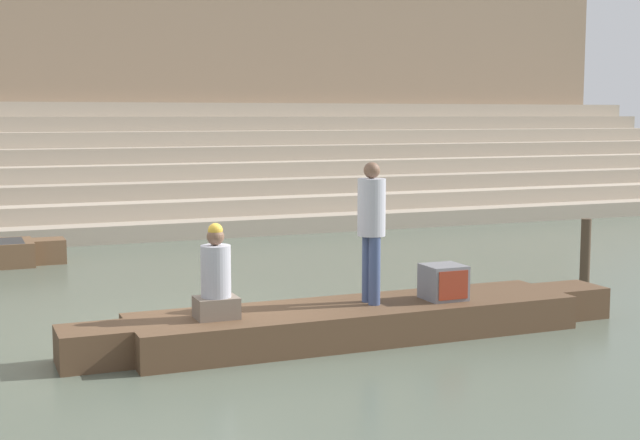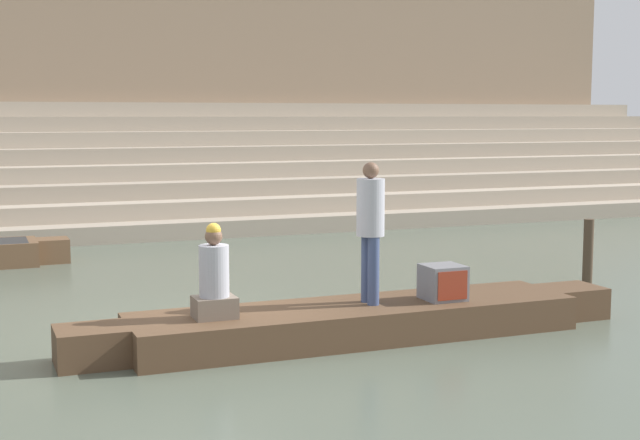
{
  "view_description": "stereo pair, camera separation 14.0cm",
  "coord_description": "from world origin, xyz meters",
  "px_view_note": "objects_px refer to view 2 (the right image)",
  "views": [
    {
      "loc": [
        -2.61,
        -10.38,
        2.69
      ],
      "look_at": [
        1.83,
        0.41,
        1.31
      ],
      "focal_mm": 50.0,
      "sensor_mm": 36.0,
      "label": 1
    },
    {
      "loc": [
        -2.48,
        -10.43,
        2.69
      ],
      "look_at": [
        1.83,
        0.41,
        1.31
      ],
      "focal_mm": 50.0,
      "sensor_mm": 36.0,
      "label": 2
    }
  ],
  "objects_px": {
    "rowboat_main": "(356,320)",
    "person_standing": "(370,222)",
    "person_rowing": "(214,280)",
    "tv_set": "(443,282)",
    "mooring_post": "(588,252)"
  },
  "relations": [
    {
      "from": "rowboat_main",
      "to": "person_standing",
      "type": "distance_m",
      "value": 1.2
    },
    {
      "from": "person_rowing",
      "to": "mooring_post",
      "type": "xyz_separation_m",
      "value": [
        6.56,
        1.78,
        -0.32
      ]
    },
    {
      "from": "person_standing",
      "to": "tv_set",
      "type": "distance_m",
      "value": 1.22
    },
    {
      "from": "rowboat_main",
      "to": "tv_set",
      "type": "distance_m",
      "value": 1.2
    },
    {
      "from": "rowboat_main",
      "to": "tv_set",
      "type": "xyz_separation_m",
      "value": [
        1.12,
        -0.11,
        0.41
      ]
    },
    {
      "from": "tv_set",
      "to": "mooring_post",
      "type": "xyz_separation_m",
      "value": [
        3.67,
        1.85,
        -0.1
      ]
    },
    {
      "from": "person_standing",
      "to": "mooring_post",
      "type": "xyz_separation_m",
      "value": [
        4.61,
        1.73,
        -0.87
      ]
    },
    {
      "from": "person_rowing",
      "to": "mooring_post",
      "type": "relative_size",
      "value": 1.02
    },
    {
      "from": "person_standing",
      "to": "mooring_post",
      "type": "distance_m",
      "value": 5.0
    },
    {
      "from": "person_standing",
      "to": "person_rowing",
      "type": "relative_size",
      "value": 1.59
    },
    {
      "from": "person_rowing",
      "to": "tv_set",
      "type": "height_order",
      "value": "person_rowing"
    },
    {
      "from": "person_rowing",
      "to": "person_standing",
      "type": "bearing_deg",
      "value": 4.88
    },
    {
      "from": "person_standing",
      "to": "tv_set",
      "type": "height_order",
      "value": "person_standing"
    },
    {
      "from": "tv_set",
      "to": "person_standing",
      "type": "bearing_deg",
      "value": 173.27
    },
    {
      "from": "rowboat_main",
      "to": "person_standing",
      "type": "xyz_separation_m",
      "value": [
        0.19,
        0.02,
        1.18
      ]
    }
  ]
}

